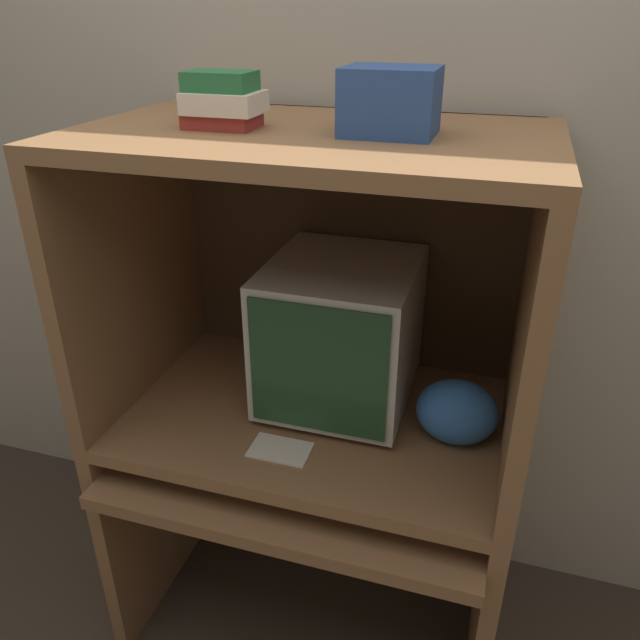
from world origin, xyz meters
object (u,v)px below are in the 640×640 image
object	(u,v)px
storage_box	(391,101)
crt_monitor	(341,332)
mouse	(431,491)
keyboard	(312,470)
book_stack	(223,101)
snack_bag	(457,412)

from	to	relation	value
storage_box	crt_monitor	bearing A→B (deg)	141.94
crt_monitor	mouse	bearing A→B (deg)	-35.63
mouse	keyboard	bearing A→B (deg)	-177.83
book_stack	storage_box	distance (m)	0.36
keyboard	mouse	world-z (taller)	mouse
crt_monitor	snack_bag	size ratio (longest dim) A/B	2.12
mouse	storage_box	world-z (taller)	storage_box
keyboard	mouse	size ratio (longest dim) A/B	7.81
book_stack	storage_box	xyz separation A→B (m)	(0.35, 0.03, 0.01)
snack_bag	keyboard	bearing A→B (deg)	-159.87
mouse	snack_bag	bearing A→B (deg)	73.42
crt_monitor	keyboard	bearing A→B (deg)	-92.74
keyboard	crt_monitor	bearing A→B (deg)	87.26
snack_bag	storage_box	xyz separation A→B (m)	(-0.20, 0.00, 0.71)
snack_bag	mouse	bearing A→B (deg)	-106.58
snack_bag	book_stack	xyz separation A→B (m)	(-0.56, -0.02, 0.70)
mouse	storage_box	bearing A→B (deg)	146.19
snack_bag	storage_box	bearing A→B (deg)	179.22
keyboard	mouse	distance (m)	0.30
snack_bag	book_stack	bearing A→B (deg)	-177.44
keyboard	storage_box	world-z (taller)	storage_box
book_stack	storage_box	bearing A→B (deg)	4.45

